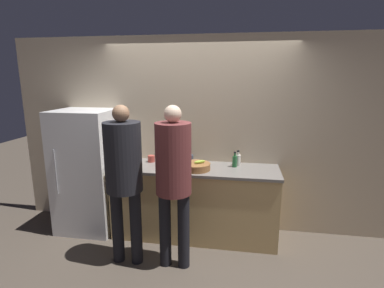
# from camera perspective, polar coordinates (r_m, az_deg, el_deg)

# --- Properties ---
(ground_plane) EXTENTS (14.00, 14.00, 0.00)m
(ground_plane) POSITION_cam_1_polar(r_m,az_deg,el_deg) (3.90, -0.39, -19.40)
(ground_plane) COLOR #4C4238
(wall_back) EXTENTS (5.20, 0.06, 2.60)m
(wall_back) POSITION_cam_1_polar(r_m,az_deg,el_deg) (4.07, 1.29, 1.76)
(wall_back) COLOR #C6B293
(wall_back) RESTS_ON ground_plane
(counter) EXTENTS (2.13, 0.68, 0.94)m
(counter) POSITION_cam_1_polar(r_m,az_deg,el_deg) (4.01, 0.54, -10.82)
(counter) COLOR tan
(counter) RESTS_ON ground_plane
(refrigerator) EXTENTS (0.76, 0.71, 1.65)m
(refrigerator) POSITION_cam_1_polar(r_m,az_deg,el_deg) (4.32, -19.30, -4.81)
(refrigerator) COLOR white
(refrigerator) RESTS_ON ground_plane
(person_left) EXTENTS (0.40, 0.40, 1.79)m
(person_left) POSITION_cam_1_polar(r_m,az_deg,el_deg) (3.31, -12.87, -4.70)
(person_left) COLOR black
(person_left) RESTS_ON ground_plane
(person_center) EXTENTS (0.38, 0.38, 1.80)m
(person_center) POSITION_cam_1_polar(r_m,az_deg,el_deg) (3.16, -3.54, -5.38)
(person_center) COLOR black
(person_center) RESTS_ON ground_plane
(fruit_bowl) EXTENTS (0.35, 0.35, 0.12)m
(fruit_bowl) POSITION_cam_1_polar(r_m,az_deg,el_deg) (3.71, 0.80, -4.28)
(fruit_bowl) COLOR brown
(fruit_bowl) RESTS_ON counter
(utensil_crock) EXTENTS (0.10, 0.10, 0.30)m
(utensil_crock) POSITION_cam_1_polar(r_m,az_deg,el_deg) (3.96, -0.44, -2.79)
(utensil_crock) COLOR #3D424C
(utensil_crock) RESTS_ON counter
(bottle_amber) EXTENTS (0.06, 0.06, 0.20)m
(bottle_amber) POSITION_cam_1_polar(r_m,az_deg,el_deg) (3.91, -2.08, -2.88)
(bottle_amber) COLOR brown
(bottle_amber) RESTS_ON counter
(bottle_clear) EXTENTS (0.07, 0.07, 0.20)m
(bottle_clear) POSITION_cam_1_polar(r_m,az_deg,el_deg) (3.94, 8.72, -2.92)
(bottle_clear) COLOR silver
(bottle_clear) RESTS_ON counter
(bottle_green) EXTENTS (0.06, 0.06, 0.20)m
(bottle_green) POSITION_cam_1_polar(r_m,az_deg,el_deg) (3.86, 8.13, -3.21)
(bottle_green) COLOR #236033
(bottle_green) RESTS_ON counter
(cup_red) EXTENTS (0.09, 0.09, 0.09)m
(cup_red) POSITION_cam_1_polar(r_m,az_deg,el_deg) (4.09, -7.76, -2.79)
(cup_red) COLOR #A33D33
(cup_red) RESTS_ON counter
(potted_plant) EXTENTS (0.18, 0.18, 0.25)m
(potted_plant) POSITION_cam_1_polar(r_m,az_deg,el_deg) (4.08, -3.51, -1.47)
(potted_plant) COLOR #3D3D42
(potted_plant) RESTS_ON counter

